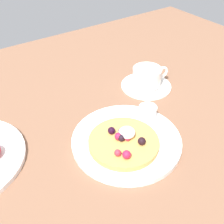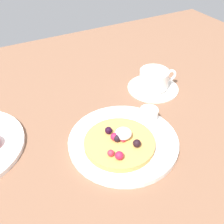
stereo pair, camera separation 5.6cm
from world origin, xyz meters
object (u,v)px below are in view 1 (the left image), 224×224
at_px(pancake_plate, 126,140).
at_px(coffee_cup, 147,76).
at_px(coffee_saucer, 146,85).
at_px(syrup_ramekin, 148,111).

height_order(pancake_plate, coffee_cup, coffee_cup).
distance_m(pancake_plate, coffee_saucer, 0.24).
xyz_separation_m(pancake_plate, coffee_cup, (0.19, 0.15, 0.03)).
height_order(pancake_plate, coffee_saucer, pancake_plate).
relative_size(syrup_ramekin, coffee_saucer, 0.31).
relative_size(pancake_plate, coffee_saucer, 1.69).
bearing_deg(pancake_plate, coffee_saucer, 39.03).
xyz_separation_m(coffee_saucer, coffee_cup, (0.00, -0.00, 0.03)).
height_order(pancake_plate, syrup_ramekin, syrup_ramekin).
bearing_deg(syrup_ramekin, coffee_saucer, 50.50).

